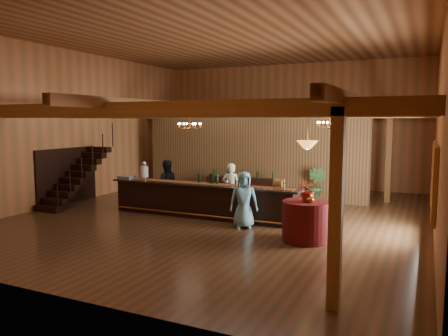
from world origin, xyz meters
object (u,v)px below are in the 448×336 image
at_px(pendant_lamp, 307,145).
at_px(floor_plant, 316,185).
at_px(chandelier_left, 190,125).
at_px(raffle_drum, 279,183).
at_px(tasting_bar, 202,200).
at_px(round_table, 306,221).
at_px(beverage_dispenser, 144,171).
at_px(bartender, 231,189).
at_px(staff_second, 166,184).
at_px(guest, 244,200).
at_px(chandelier_right, 330,124).
at_px(backbar_shelf, 243,188).

relative_size(pendant_lamp, floor_plant, 0.68).
bearing_deg(pendant_lamp, chandelier_left, 152.84).
height_order(raffle_drum, floor_plant, raffle_drum).
distance_m(tasting_bar, round_table, 3.84).
bearing_deg(chandelier_left, beverage_dispenser, -140.37).
height_order(bartender, staff_second, staff_second).
distance_m(bartender, floor_plant, 3.64).
height_order(chandelier_left, guest, chandelier_left).
bearing_deg(chandelier_right, staff_second, -165.45).
height_order(guest, floor_plant, guest).
xyz_separation_m(beverage_dispenser, round_table, (5.79, -1.38, -0.83)).
relative_size(round_table, staff_second, 0.70).
bearing_deg(floor_plant, beverage_dispenser, -142.99).
bearing_deg(floor_plant, tasting_bar, -125.69).
height_order(beverage_dispenser, staff_second, staff_second).
bearing_deg(pendant_lamp, round_table, 0.00).
bearing_deg(raffle_drum, floor_plant, 87.24).
distance_m(beverage_dispenser, staff_second, 0.90).
height_order(beverage_dispenser, chandelier_right, chandelier_right).
bearing_deg(backbar_shelf, chandelier_right, -27.01).
distance_m(backbar_shelf, chandelier_right, 4.61).
distance_m(raffle_drum, guest, 1.12).
xyz_separation_m(raffle_drum, staff_second, (-4.19, 0.69, -0.39)).
height_order(bartender, guest, bartender).
relative_size(chandelier_right, pendant_lamp, 0.89).
bearing_deg(beverage_dispenser, chandelier_left, 39.63).
distance_m(guest, floor_plant, 4.56).
bearing_deg(beverage_dispenser, pendant_lamp, -13.43).
bearing_deg(raffle_drum, pendant_lamp, -48.57).
bearing_deg(pendant_lamp, tasting_bar, 159.85).
bearing_deg(round_table, raffle_drum, 131.43).
distance_m(tasting_bar, raffle_drum, 2.59).
relative_size(raffle_drum, backbar_shelf, 0.12).
bearing_deg(bartender, staff_second, -4.15).
relative_size(chandelier_left, floor_plant, 0.61).
distance_m(round_table, floor_plant, 5.13).
distance_m(chandelier_right, staff_second, 5.72).
bearing_deg(floor_plant, bartender, -123.13).
xyz_separation_m(staff_second, guest, (3.40, -1.37, -0.04)).
distance_m(raffle_drum, staff_second, 4.27).
height_order(chandelier_left, pendant_lamp, same).
bearing_deg(guest, tasting_bar, 131.18).
xyz_separation_m(backbar_shelf, chandelier_right, (3.57, -1.53, 2.47)).
bearing_deg(round_table, chandelier_left, 152.84).
xyz_separation_m(beverage_dispenser, raffle_drum, (4.68, -0.12, -0.11)).
relative_size(beverage_dispenser, floor_plant, 0.46).
bearing_deg(backbar_shelf, beverage_dispenser, -125.02).
relative_size(bartender, staff_second, 1.00).
xyz_separation_m(chandelier_left, floor_plant, (3.67, 2.68, -2.16)).
relative_size(backbar_shelf, chandelier_left, 3.53).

